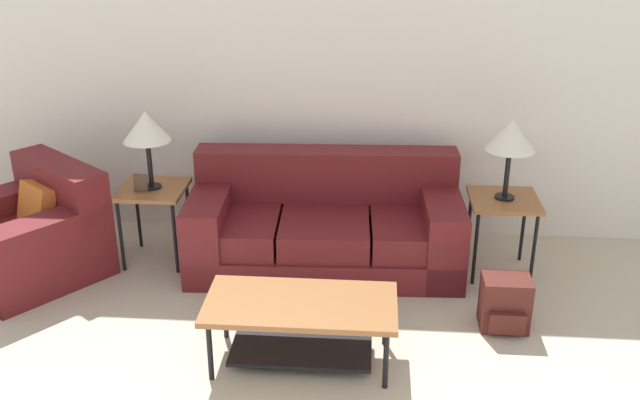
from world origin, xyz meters
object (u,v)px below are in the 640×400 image
at_px(backpack, 505,304).
at_px(coffee_table, 301,317).
at_px(side_table_right, 503,207).
at_px(table_lamp_right, 511,136).
at_px(side_table_left, 153,196).
at_px(table_lamp_left, 146,128).
at_px(couch, 325,227).
at_px(armchair, 32,236).

bearing_deg(backpack, coffee_table, -159.67).
bearing_deg(side_table_right, table_lamp_right, 90.00).
bearing_deg(side_table_left, table_lamp_left, 116.57).
bearing_deg(table_lamp_right, coffee_table, -137.52).
relative_size(coffee_table, table_lamp_left, 1.92).
height_order(couch, table_lamp_right, table_lamp_right).
xyz_separation_m(couch, table_lamp_right, (1.30, -0.05, 0.77)).
bearing_deg(couch, armchair, -171.64).
bearing_deg(armchair, table_lamp_right, 4.46).
height_order(side_table_left, backpack, side_table_left).
bearing_deg(table_lamp_right, armchair, -175.54).
bearing_deg(couch, side_table_right, -2.07).
height_order(table_lamp_left, table_lamp_right, same).
distance_m(armchair, side_table_left, 0.92).
xyz_separation_m(side_table_left, side_table_right, (2.59, 0.00, 0.00)).
bearing_deg(armchair, side_table_right, 4.46).
height_order(armchair, table_lamp_left, table_lamp_left).
height_order(coffee_table, side_table_right, side_table_right).
xyz_separation_m(side_table_right, table_lamp_right, (0.00, 0.00, 0.53)).
distance_m(armchair, backpack, 3.40).
bearing_deg(armchair, side_table_left, 17.48).
relative_size(couch, side_table_left, 3.42).
height_order(side_table_left, side_table_right, same).
bearing_deg(backpack, side_table_right, 84.45).
xyz_separation_m(coffee_table, table_lamp_left, (-1.24, 1.23, 0.76)).
xyz_separation_m(couch, coffee_table, (-0.05, -1.28, 0.01)).
bearing_deg(couch, side_table_left, -177.92).
bearing_deg(side_table_right, coffee_table, -137.52).
distance_m(table_lamp_left, table_lamp_right, 2.59).
bearing_deg(table_lamp_left, armchair, -162.52).
distance_m(coffee_table, side_table_left, 1.76).
bearing_deg(backpack, armchair, 171.65).
distance_m(coffee_table, table_lamp_right, 1.98).
xyz_separation_m(coffee_table, backpack, (1.27, 0.47, -0.13)).
relative_size(side_table_left, table_lamp_left, 1.02).
bearing_deg(couch, table_lamp_left, -177.92).
bearing_deg(coffee_table, side_table_right, 42.48).
xyz_separation_m(side_table_right, table_lamp_left, (-2.59, 0.00, 0.53)).
xyz_separation_m(coffee_table, table_lamp_right, (1.35, 1.23, 0.76)).
relative_size(armchair, side_table_right, 2.21).
relative_size(table_lamp_left, table_lamp_right, 1.00).
bearing_deg(table_lamp_left, table_lamp_right, 0.00).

